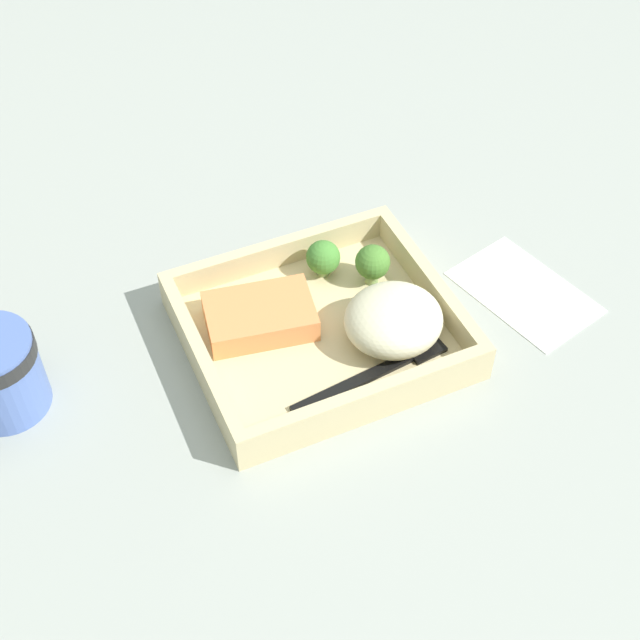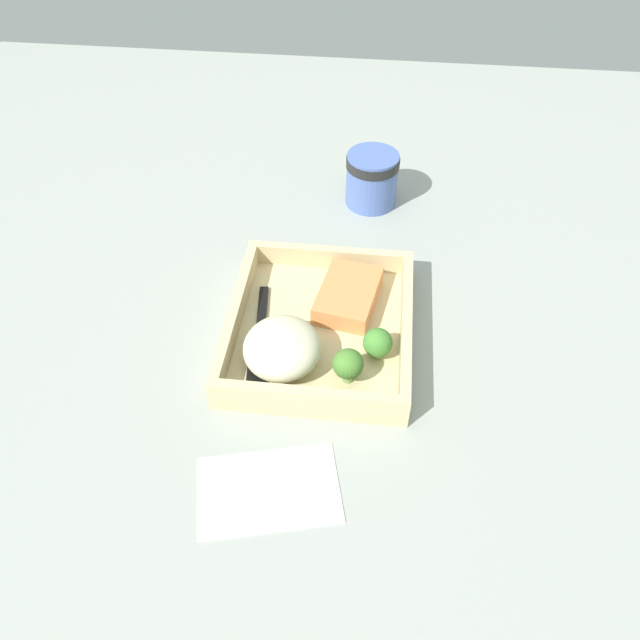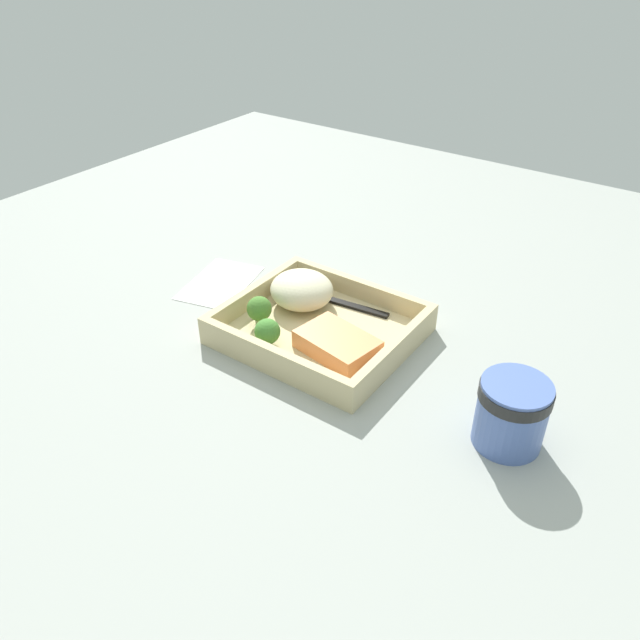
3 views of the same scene
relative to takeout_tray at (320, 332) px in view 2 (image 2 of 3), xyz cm
name	(u,v)px [view 2 (image 2 of 3)]	position (x,y,z in cm)	size (l,w,h in cm)	color
ground_plane	(320,341)	(0.00, 0.00, -1.60)	(160.00, 160.00, 2.00)	#949A93
takeout_tray	(320,332)	(0.00, 0.00, 0.00)	(24.59, 21.57, 1.20)	#C7B586
tray_rim	(320,320)	(0.00, 0.00, 2.04)	(24.59, 21.57, 2.88)	#C7B586
salmon_fillet	(348,295)	(-4.85, 2.97, 1.86)	(10.09, 6.70, 2.51)	#E3854C
mashed_potatoes	(282,348)	(5.77, -3.60, 3.11)	(9.23, 8.76, 5.02)	beige
broccoli_floret_1	(348,365)	(7.38, 3.93, 3.13)	(3.45, 3.45, 4.38)	#7B9A5A
broccoli_floret_2	(378,343)	(3.47, 6.97, 2.70)	(3.41, 3.41, 3.89)	#779759
fork	(260,340)	(2.85, -6.85, 0.82)	(15.88, 3.46, 0.44)	black
paper_cup	(372,177)	(-28.50, 4.50, 3.91)	(7.81, 7.81, 8.08)	#4E68AD
receipt_slip	(269,489)	(21.21, -2.67, -0.48)	(8.93, 13.84, 0.24)	white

